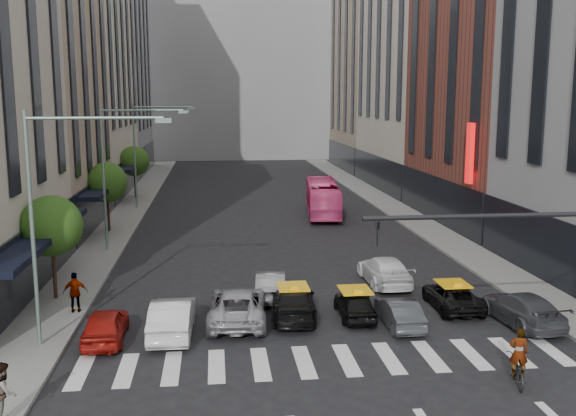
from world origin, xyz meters
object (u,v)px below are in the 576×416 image
object	(u,v)px
streetlamp_far	(145,142)
motorcycle	(517,370)
taxi_left	(293,302)
streetlamp_near	(57,197)
car_red	(105,325)
pedestrian_far	(75,292)
taxi_center	(355,304)
bus	(323,198)
car_white_front	(172,317)
pedestrian_near	(4,392)
streetlamp_mid	(119,158)

from	to	relation	value
streetlamp_far	motorcycle	xyz separation A→B (m)	(15.97, -37.14, -5.42)
taxi_left	motorcycle	distance (m)	10.10
streetlamp_near	taxi_left	xyz separation A→B (m)	(9.23, 2.38, -5.21)
car_red	pedestrian_far	distance (m)	3.83
car_red	taxi_center	world-z (taller)	car_red
taxi_center	bus	size ratio (longest dim) A/B	0.35
streetlamp_far	car_white_front	distance (m)	31.84
streetlamp_near	taxi_left	size ratio (longest dim) A/B	1.87
car_white_front	motorcycle	world-z (taller)	car_white_front
car_red	taxi_left	bearing A→B (deg)	-167.20
car_red	pedestrian_far	xyz separation A→B (m)	(-1.83, 3.35, 0.39)
streetlamp_near	streetlamp_far	size ratio (longest dim) A/B	1.00
taxi_left	taxi_center	xyz separation A→B (m)	(2.71, -0.34, -0.07)
car_red	bus	size ratio (longest dim) A/B	0.38
streetlamp_far	taxi_left	size ratio (longest dim) A/B	1.87
pedestrian_near	car_red	bearing A→B (deg)	-29.70
taxi_left	pedestrian_far	world-z (taller)	pedestrian_far
car_red	taxi_center	xyz separation A→B (m)	(10.47, 1.60, -0.04)
motorcycle	car_white_front	bearing A→B (deg)	-10.85
streetlamp_mid	streetlamp_far	distance (m)	16.00
bus	streetlamp_mid	bearing A→B (deg)	43.91
motorcycle	pedestrian_near	bearing A→B (deg)	19.29
streetlamp_mid	streetlamp_near	bearing A→B (deg)	-90.00
streetlamp_far	pedestrian_near	size ratio (longest dim) A/B	4.92
car_white_front	motorcycle	distance (m)	13.32
streetlamp_far	taxi_left	world-z (taller)	streetlamp_far
car_red	taxi_left	distance (m)	8.00
taxi_left	taxi_center	distance (m)	2.74
streetlamp_near	bus	distance (m)	31.40
taxi_left	streetlamp_mid	bearing A→B (deg)	-51.04
streetlamp_near	motorcycle	bearing A→B (deg)	-17.84
streetlamp_near	streetlamp_far	bearing A→B (deg)	90.00
streetlamp_near	bus	size ratio (longest dim) A/B	0.87
taxi_center	streetlamp_near	bearing A→B (deg)	11.13
streetlamp_far	taxi_center	world-z (taller)	streetlamp_far
bus	pedestrian_far	distance (m)	28.00
streetlamp_near	pedestrian_far	world-z (taller)	streetlamp_near
taxi_left	streetlamp_near	bearing A→B (deg)	19.29
taxi_center	car_red	bearing A→B (deg)	10.15
streetlamp_near	taxi_center	xyz separation A→B (m)	(11.94, 2.04, -5.28)
pedestrian_near	streetlamp_mid	bearing A→B (deg)	-15.06
taxi_center	bus	bearing A→B (deg)	-94.94
streetlamp_near	streetlamp_mid	bearing A→B (deg)	90.00
streetlamp_near	car_white_front	distance (m)	6.61
car_red	car_white_front	size ratio (longest dim) A/B	0.84
taxi_center	pedestrian_near	distance (m)	14.77
streetlamp_near	taxi_left	bearing A→B (deg)	14.46
streetlamp_mid	motorcycle	distance (m)	27.04
taxi_left	pedestrian_far	distance (m)	9.70
car_red	streetlamp_near	bearing A→B (deg)	15.22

